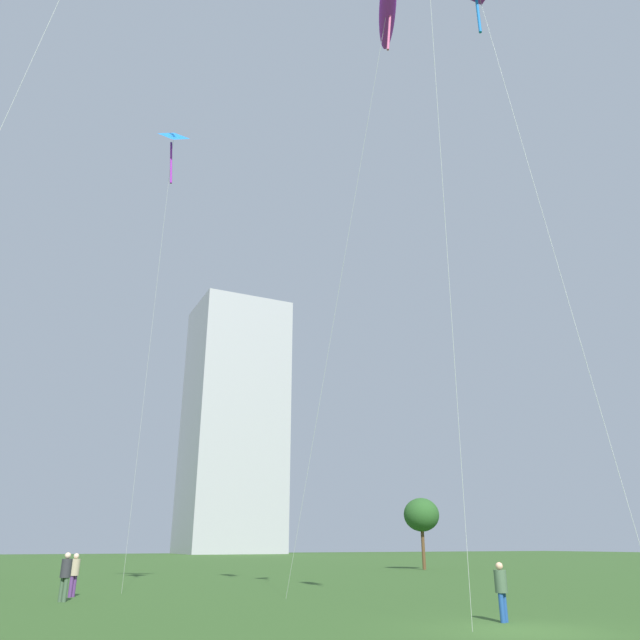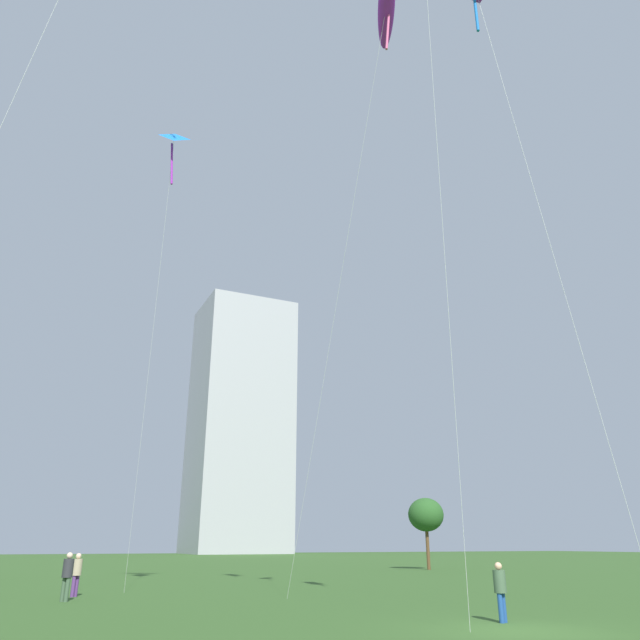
{
  "view_description": "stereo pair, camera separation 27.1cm",
  "coord_description": "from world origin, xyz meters",
  "views": [
    {
      "loc": [
        -12.47,
        -13.88,
        2.17
      ],
      "look_at": [
        -2.28,
        7.54,
        10.99
      ],
      "focal_mm": 33.83,
      "sensor_mm": 36.0,
      "label": 1
    },
    {
      "loc": [
        -12.22,
        -14.0,
        2.17
      ],
      "look_at": [
        -2.28,
        7.54,
        10.99
      ],
      "focal_mm": 33.83,
      "sensor_mm": 36.0,
      "label": 2
    }
  ],
  "objects": [
    {
      "name": "kite_flying_1",
      "position": [
        -8.35,
        11.8,
        20.85
      ],
      "size": [
        1.38,
        6.69,
        21.86
      ],
      "color": "silver",
      "rests_on": "ground"
    },
    {
      "name": "person_standing_0",
      "position": [
        0.84,
        1.5,
        0.95
      ],
      "size": [
        0.37,
        0.37,
        1.65
      ],
      "rotation": [
        0.0,
        0.0,
        3.5
      ],
      "color": "#1E478C",
      "rests_on": "ground"
    },
    {
      "name": "distant_highrise_0",
      "position": [
        31.71,
        128.2,
        30.03
      ],
      "size": [
        22.0,
        20.17,
        60.05
      ],
      "primitive_type": "cube",
      "rotation": [
        0.0,
        0.0,
        0.01
      ],
      "color": "#A8A8AD",
      "rests_on": "ground"
    },
    {
      "name": "person_standing_4",
      "position": [
        -10.45,
        14.13,
        1.06
      ],
      "size": [
        0.41,
        0.41,
        1.84
      ],
      "rotation": [
        0.0,
        0.0,
        5.49
      ],
      "color": "#3F593F",
      "rests_on": "ground"
    },
    {
      "name": "park_tree_2",
      "position": [
        20.75,
        34.34,
        4.62
      ],
      "size": [
        3.21,
        3.21,
        6.12
      ],
      "color": "brown",
      "rests_on": "ground"
    },
    {
      "name": "ground",
      "position": [
        0.0,
        0.0,
        0.0
      ],
      "size": [
        280.0,
        280.0,
        0.0
      ],
      "primitive_type": "plane",
      "color": "#335623"
    },
    {
      "name": "kite_flying_2",
      "position": [
        -1.82,
        1.97,
        23.08
      ],
      "size": [
        2.12,
        11.55,
        24.21
      ],
      "color": "silver",
      "rests_on": "ground"
    },
    {
      "name": "person_standing_1",
      "position": [
        -9.93,
        16.46,
        1.02
      ],
      "size": [
        0.39,
        0.39,
        1.77
      ],
      "rotation": [
        0.0,
        0.0,
        0.68
      ],
      "color": "#593372",
      "rests_on": "ground"
    }
  ]
}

